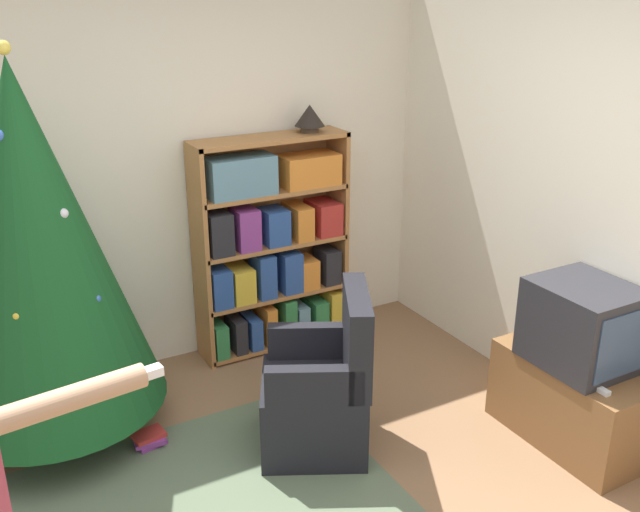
{
  "coord_description": "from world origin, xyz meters",
  "views": [
    {
      "loc": [
        -1.16,
        -2.13,
        2.42
      ],
      "look_at": [
        0.57,
        0.97,
        1.05
      ],
      "focal_mm": 40.0,
      "sensor_mm": 36.0,
      "label": 1
    }
  ],
  "objects_px": {
    "christmas_tree": "(34,243)",
    "armchair": "(321,394)",
    "television": "(583,325)",
    "table_lamp": "(310,117)",
    "bookshelf": "(273,248)"
  },
  "relations": [
    {
      "from": "christmas_tree",
      "to": "bookshelf",
      "type": "bearing_deg",
      "value": 13.63
    },
    {
      "from": "armchair",
      "to": "christmas_tree",
      "type": "bearing_deg",
      "value": -96.03
    },
    {
      "from": "armchair",
      "to": "table_lamp",
      "type": "distance_m",
      "value": 1.84
    },
    {
      "from": "christmas_tree",
      "to": "armchair",
      "type": "height_order",
      "value": "christmas_tree"
    },
    {
      "from": "television",
      "to": "christmas_tree",
      "type": "height_order",
      "value": "christmas_tree"
    },
    {
      "from": "television",
      "to": "christmas_tree",
      "type": "bearing_deg",
      "value": 149.58
    },
    {
      "from": "television",
      "to": "christmas_tree",
      "type": "distance_m",
      "value": 2.91
    },
    {
      "from": "bookshelf",
      "to": "christmas_tree",
      "type": "relative_size",
      "value": 0.69
    },
    {
      "from": "television",
      "to": "armchair",
      "type": "relative_size",
      "value": 0.57
    },
    {
      "from": "table_lamp",
      "to": "bookshelf",
      "type": "bearing_deg",
      "value": -178.02
    },
    {
      "from": "bookshelf",
      "to": "television",
      "type": "height_order",
      "value": "bookshelf"
    },
    {
      "from": "television",
      "to": "table_lamp",
      "type": "relative_size",
      "value": 2.64
    },
    {
      "from": "bookshelf",
      "to": "armchair",
      "type": "relative_size",
      "value": 1.62
    },
    {
      "from": "table_lamp",
      "to": "armchair",
      "type": "bearing_deg",
      "value": -115.89
    },
    {
      "from": "bookshelf",
      "to": "armchair",
      "type": "height_order",
      "value": "bookshelf"
    }
  ]
}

